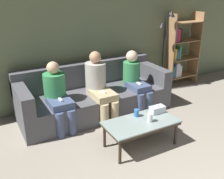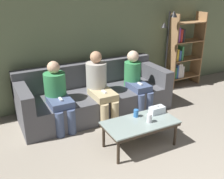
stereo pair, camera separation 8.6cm
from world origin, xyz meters
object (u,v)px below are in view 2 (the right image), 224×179
at_px(couch, 94,96).
at_px(standing_lamp, 168,44).
at_px(seated_person_left_end, 57,94).
at_px(tissue_box, 157,110).
at_px(seated_person_mid_left, 99,84).
at_px(coffee_table, 140,124).
at_px(seated_person_mid_right, 136,80).
at_px(bookshelf, 182,53).
at_px(cup_near_left, 149,118).
at_px(cup_near_right, 136,113).

xyz_separation_m(couch, standing_lamp, (1.69, 0.18, 0.71)).
bearing_deg(seated_person_left_end, standing_lamp, 9.51).
distance_m(tissue_box, seated_person_mid_left, 1.07).
height_order(coffee_table, seated_person_mid_right, seated_person_mid_right).
height_order(bookshelf, standing_lamp, standing_lamp).
height_order(cup_near_left, tissue_box, tissue_box).
bearing_deg(bookshelf, coffee_table, -142.43).
height_order(coffee_table, cup_near_right, cup_near_right).
height_order(couch, bookshelf, bookshelf).
bearing_deg(seated_person_mid_right, seated_person_mid_left, 179.33).
height_order(cup_near_right, bookshelf, bookshelf).
relative_size(cup_near_left, bookshelf, 0.08).
relative_size(couch, cup_near_right, 23.83).
distance_m(cup_near_right, bookshelf, 2.54).
bearing_deg(tissue_box, couch, 111.35).
xyz_separation_m(couch, cup_near_right, (0.14, -1.13, 0.14)).
bearing_deg(tissue_box, seated_person_left_end, 140.37).
distance_m(bookshelf, seated_person_mid_right, 1.61).
distance_m(coffee_table, cup_near_left, 0.16).
bearing_deg(seated_person_mid_right, standing_lamp, 22.68).
xyz_separation_m(cup_near_left, seated_person_left_end, (-0.91, 1.13, 0.11)).
bearing_deg(seated_person_mid_left, seated_person_left_end, 179.63).
xyz_separation_m(cup_near_left, bookshelf, (1.99, 1.67, 0.29)).
relative_size(cup_near_left, seated_person_left_end, 0.12).
distance_m(coffee_table, seated_person_left_end, 1.36).
xyz_separation_m(cup_near_left, seated_person_mid_left, (-0.21, 1.12, 0.14)).
bearing_deg(cup_near_left, standing_lamp, 45.94).
bearing_deg(cup_near_right, bookshelf, 35.22).
bearing_deg(standing_lamp, seated_person_left_end, -170.49).
xyz_separation_m(bookshelf, seated_person_mid_left, (-2.20, -0.55, -0.15)).
height_order(couch, seated_person_mid_left, seated_person_mid_left).
relative_size(couch, seated_person_mid_left, 2.32).
relative_size(standing_lamp, seated_person_mid_right, 1.57).
bearing_deg(coffee_table, bookshelf, 37.57).
bearing_deg(cup_near_right, seated_person_left_end, 132.55).
relative_size(coffee_table, cup_near_left, 8.33).
distance_m(cup_near_right, seated_person_mid_right, 1.07).
bearing_deg(bookshelf, seated_person_mid_right, -159.69).
distance_m(coffee_table, cup_near_right, 0.18).
bearing_deg(couch, bookshelf, 8.38).
bearing_deg(standing_lamp, seated_person_mid_right, -157.32).
relative_size(bookshelf, seated_person_left_end, 1.51).
bearing_deg(cup_near_left, seated_person_left_end, 129.00).
distance_m(couch, bookshelf, 2.27).
bearing_deg(coffee_table, cup_near_right, 80.24).
xyz_separation_m(tissue_box, bookshelf, (1.74, 1.50, 0.30)).
relative_size(bookshelf, seated_person_mid_right, 1.50).
bearing_deg(coffee_table, couch, 94.98).
xyz_separation_m(coffee_table, tissue_box, (0.35, 0.10, 0.09)).
height_order(cup_near_right, seated_person_left_end, seated_person_left_end).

